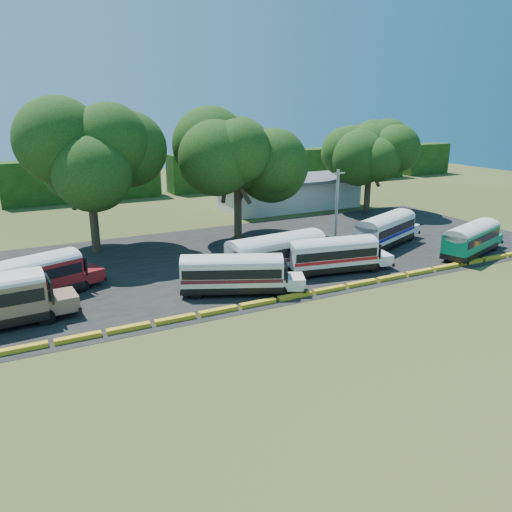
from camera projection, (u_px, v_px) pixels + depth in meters
name	position (u px, v px, depth m)	size (l,w,h in m)	color
ground	(284.00, 306.00, 34.59)	(160.00, 160.00, 0.00)	#304416
asphalt_strip	(227.00, 259.00, 45.27)	(64.00, 24.00, 0.02)	black
curb	(277.00, 300.00, 35.40)	(53.70, 0.45, 0.30)	yellow
terminal_building	(289.00, 193.00, 67.40)	(19.00, 9.00, 4.00)	beige
treeline_backdrop	(125.00, 177.00, 74.72)	(130.00, 4.00, 6.00)	black
bus_red	(25.00, 277.00, 34.92)	(10.10, 5.54, 3.24)	black
bus_cream_west	(235.00, 272.00, 36.48)	(9.22, 5.68, 2.99)	black
bus_cream_east	(278.00, 252.00, 40.78)	(10.41, 3.48, 3.36)	black
bus_white_red	(334.00, 253.00, 41.08)	(9.36, 3.74, 3.00)	black
bus_white_blue	(387.00, 228.00, 48.79)	(10.01, 6.05, 3.24)	black
bus_teal	(472.00, 237.00, 45.76)	(9.49, 5.13, 3.04)	black
tree_west	(87.00, 151.00, 44.63)	(10.48, 10.48, 13.34)	#322519
tree_center	(237.00, 154.00, 49.98)	(10.02, 10.02, 12.39)	#322519
tree_east	(370.00, 151.00, 63.26)	(9.10, 9.10, 11.20)	#322519
utility_pole	(337.00, 203.00, 51.56)	(1.60, 0.30, 7.09)	gray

